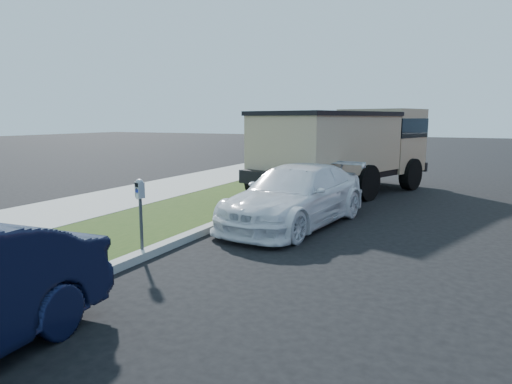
% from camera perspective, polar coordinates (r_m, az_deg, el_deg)
% --- Properties ---
extents(ground, '(120.00, 120.00, 0.00)m').
position_cam_1_polar(ground, '(8.61, 5.55, -8.21)').
color(ground, black).
rests_on(ground, ground).
extents(streetside, '(6.12, 50.00, 0.15)m').
position_cam_1_polar(streetside, '(13.08, -14.69, -2.13)').
color(streetside, gray).
rests_on(streetside, ground).
extents(parking_meter, '(0.22, 0.19, 1.35)m').
position_cam_1_polar(parking_meter, '(8.63, -14.29, -0.86)').
color(parking_meter, '#3F4247').
rests_on(parking_meter, ground).
extents(white_wagon, '(2.65, 5.18, 1.44)m').
position_cam_1_polar(white_wagon, '(11.11, 4.99, -0.41)').
color(white_wagon, white).
rests_on(white_wagon, ground).
extents(dump_truck, '(4.90, 7.88, 2.91)m').
position_cam_1_polar(dump_truck, '(16.10, 11.42, 5.70)').
color(dump_truck, black).
rests_on(dump_truck, ground).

